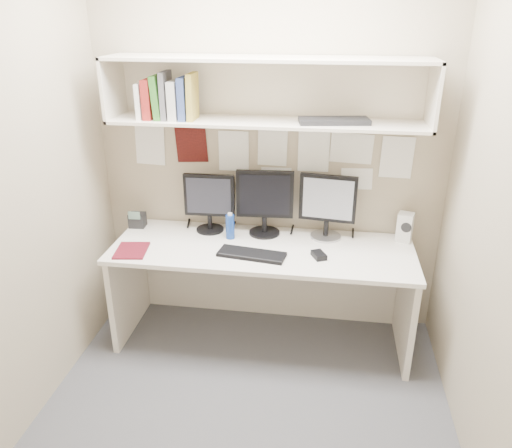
# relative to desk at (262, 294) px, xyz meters

# --- Properties ---
(floor) EXTENTS (2.40, 2.00, 0.01)m
(floor) POSITION_rel_desk_xyz_m (0.00, -0.65, -0.37)
(floor) COLOR #49494E
(floor) RESTS_ON ground
(wall_back) EXTENTS (2.40, 0.02, 2.60)m
(wall_back) POSITION_rel_desk_xyz_m (0.00, 0.35, 0.93)
(wall_back) COLOR tan
(wall_back) RESTS_ON ground
(wall_front) EXTENTS (2.40, 0.02, 2.60)m
(wall_front) POSITION_rel_desk_xyz_m (0.00, -1.65, 0.93)
(wall_front) COLOR tan
(wall_front) RESTS_ON ground
(wall_left) EXTENTS (0.02, 2.00, 2.60)m
(wall_left) POSITION_rel_desk_xyz_m (-1.20, -0.65, 0.93)
(wall_left) COLOR tan
(wall_left) RESTS_ON ground
(wall_right) EXTENTS (0.02, 2.00, 2.60)m
(wall_right) POSITION_rel_desk_xyz_m (1.20, -0.65, 0.93)
(wall_right) COLOR tan
(wall_right) RESTS_ON ground
(desk) EXTENTS (2.00, 0.70, 0.73)m
(desk) POSITION_rel_desk_xyz_m (0.00, 0.00, 0.00)
(desk) COLOR white
(desk) RESTS_ON floor
(overhead_hutch) EXTENTS (2.00, 0.38, 0.40)m
(overhead_hutch) POSITION_rel_desk_xyz_m (0.00, 0.21, 1.35)
(overhead_hutch) COLOR silver
(overhead_hutch) RESTS_ON wall_back
(pinned_papers) EXTENTS (1.92, 0.01, 0.48)m
(pinned_papers) POSITION_rel_desk_xyz_m (0.00, 0.34, 0.88)
(pinned_papers) COLOR white
(pinned_papers) RESTS_ON wall_back
(monitor_left) EXTENTS (0.36, 0.19, 0.41)m
(monitor_left) POSITION_rel_desk_xyz_m (-0.41, 0.22, 0.59)
(monitor_left) COLOR black
(monitor_left) RESTS_ON desk
(monitor_center) EXTENTS (0.39, 0.22, 0.46)m
(monitor_center) POSITION_rel_desk_xyz_m (-0.01, 0.22, 0.61)
(monitor_center) COLOR black
(monitor_center) RESTS_ON desk
(monitor_right) EXTENTS (0.38, 0.21, 0.45)m
(monitor_right) POSITION_rel_desk_xyz_m (0.41, 0.22, 0.61)
(monitor_right) COLOR #A5A5AA
(monitor_right) RESTS_ON desk
(keyboard) EXTENTS (0.45, 0.21, 0.02)m
(keyboard) POSITION_rel_desk_xyz_m (-0.05, -0.14, 0.37)
(keyboard) COLOR black
(keyboard) RESTS_ON desk
(mouse) EXTENTS (0.11, 0.13, 0.03)m
(mouse) POSITION_rel_desk_xyz_m (0.38, -0.11, 0.38)
(mouse) COLOR black
(mouse) RESTS_ON desk
(speaker) EXTENTS (0.12, 0.13, 0.20)m
(speaker) POSITION_rel_desk_xyz_m (0.94, 0.24, 0.46)
(speaker) COLOR silver
(speaker) RESTS_ON desk
(blue_bottle) EXTENTS (0.06, 0.06, 0.19)m
(blue_bottle) POSITION_rel_desk_xyz_m (-0.24, 0.10, 0.45)
(blue_bottle) COLOR navy
(blue_bottle) RESTS_ON desk
(maroon_notebook) EXTENTS (0.23, 0.26, 0.01)m
(maroon_notebook) POSITION_rel_desk_xyz_m (-0.83, -0.20, 0.37)
(maroon_notebook) COLOR #590F1B
(maroon_notebook) RESTS_ON desk
(desk_phone) EXTENTS (0.12, 0.11, 0.13)m
(desk_phone) POSITION_rel_desk_xyz_m (-0.94, 0.20, 0.42)
(desk_phone) COLOR black
(desk_phone) RESTS_ON desk
(book_stack) EXTENTS (0.36, 0.18, 0.29)m
(book_stack) POSITION_rel_desk_xyz_m (-0.62, 0.11, 1.30)
(book_stack) COLOR silver
(book_stack) RESTS_ON overhead_hutch
(hutch_tray) EXTENTS (0.45, 0.23, 0.03)m
(hutch_tray) POSITION_rel_desk_xyz_m (0.42, 0.12, 1.19)
(hutch_tray) COLOR black
(hutch_tray) RESTS_ON overhead_hutch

